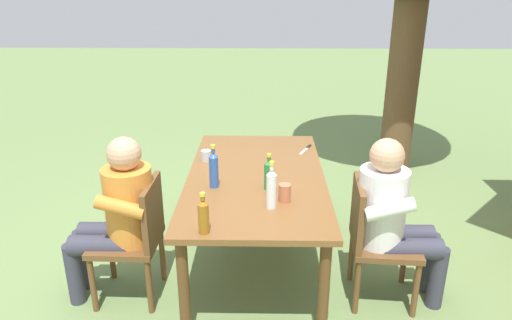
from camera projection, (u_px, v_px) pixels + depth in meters
The scene contains 13 objects.
ground_plane at pixel (256, 262), 3.74m from camera, with size 24.00×24.00×0.00m, color #6B844C.
dining_table at pixel (256, 185), 3.50m from camera, with size 1.84×1.00×0.75m.
chair_near_right at pixel (137, 234), 3.19m from camera, with size 0.45×0.45×0.87m.
chair_far_right at pixel (374, 236), 3.17m from camera, with size 0.47×0.47×0.87m.
person_in_white_shirt at pixel (118, 212), 3.13m from camera, with size 0.47×0.61×1.18m.
person_in_plaid_shirt at pixel (393, 214), 3.10m from camera, with size 0.47×0.61×1.18m.
bottle_green at pixel (269, 174), 3.21m from camera, with size 0.06×0.06×0.26m.
bottle_blue at pixel (214, 169), 3.23m from camera, with size 0.06×0.06×0.31m.
bottle_amber at pixel (203, 216), 2.65m from camera, with size 0.06×0.06×0.25m.
bottle_clear at pixel (271, 188), 2.93m from camera, with size 0.06×0.06×0.31m.
cup_steel at pixel (206, 156), 3.73m from camera, with size 0.08×0.08×0.08m, color #B2B7BC.
cup_terracotta at pixel (285, 193), 3.05m from camera, with size 0.08×0.08×0.12m, color #BC6B47.
table_knife at pixel (306, 149), 3.99m from camera, with size 0.23×0.12×0.01m.
Camera 1 is at (3.19, 0.06, 2.12)m, focal length 33.06 mm.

